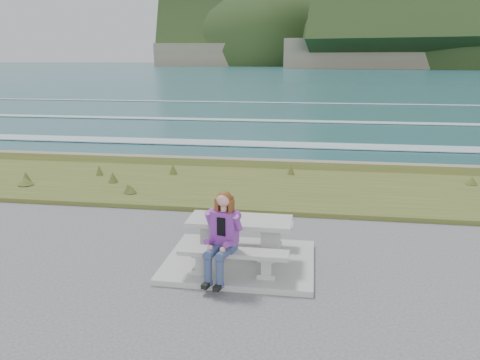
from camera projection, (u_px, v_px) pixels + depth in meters
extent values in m
cube|color=#ACADA8|center=(240.00, 261.00, 8.33)|extent=(2.60, 2.10, 0.10)
cube|color=#ACADA8|center=(210.00, 255.00, 8.39)|extent=(0.62, 0.12, 0.08)
cube|color=#ACADA8|center=(210.00, 239.00, 8.32)|extent=(0.34, 0.09, 0.51)
cube|color=#ACADA8|center=(210.00, 224.00, 8.24)|extent=(0.62, 0.12, 0.08)
cube|color=#ACADA8|center=(270.00, 259.00, 8.23)|extent=(0.62, 0.12, 0.08)
cube|color=#ACADA8|center=(270.00, 243.00, 8.15)|extent=(0.34, 0.09, 0.51)
cube|color=#ACADA8|center=(271.00, 227.00, 8.08)|extent=(0.62, 0.12, 0.08)
cube|color=#ACADA8|center=(240.00, 221.00, 8.14)|extent=(1.80, 0.75, 0.08)
cube|color=#ACADA8|center=(201.00, 272.00, 7.72)|extent=(0.30, 0.12, 0.08)
cube|color=#ACADA8|center=(201.00, 263.00, 7.68)|extent=(0.17, 0.09, 0.22)
cube|color=#ACADA8|center=(201.00, 255.00, 7.64)|extent=(0.30, 0.12, 0.08)
cube|color=#ACADA8|center=(266.00, 276.00, 7.56)|extent=(0.30, 0.12, 0.08)
cube|color=#ACADA8|center=(266.00, 268.00, 7.52)|extent=(0.17, 0.09, 0.22)
cube|color=#ACADA8|center=(266.00, 259.00, 7.48)|extent=(0.30, 0.12, 0.08)
cube|color=#ACADA8|center=(233.00, 253.00, 7.55)|extent=(1.80, 0.35, 0.07)
cube|color=#ACADA8|center=(218.00, 240.00, 9.06)|extent=(0.30, 0.12, 0.08)
cube|color=#ACADA8|center=(218.00, 233.00, 9.02)|extent=(0.17, 0.09, 0.22)
cube|color=#ACADA8|center=(218.00, 226.00, 8.98)|extent=(0.30, 0.12, 0.08)
cube|color=#ACADA8|center=(274.00, 244.00, 8.90)|extent=(0.30, 0.12, 0.08)
cube|color=#ACADA8|center=(274.00, 236.00, 8.86)|extent=(0.17, 0.09, 0.22)
cube|color=#ACADA8|center=(274.00, 229.00, 8.82)|extent=(0.30, 0.12, 0.08)
cube|color=#ACADA8|center=(246.00, 224.00, 8.88)|extent=(1.80, 0.35, 0.07)
cube|color=#3C4C1C|center=(267.00, 189.00, 13.13)|extent=(160.00, 4.50, 0.22)
cube|color=#716754|center=(276.00, 167.00, 15.90)|extent=(160.00, 0.80, 2.20)
plane|color=#20525A|center=(314.00, 66.00, 420.19)|extent=(1600.00, 1600.00, 0.00)
cube|color=silver|center=(285.00, 174.00, 22.17)|extent=(220.00, 3.00, 0.06)
cube|color=silver|center=(293.00, 145.00, 29.83)|extent=(220.00, 2.00, 0.06)
cube|color=silver|center=(299.00, 121.00, 41.31)|extent=(220.00, 1.40, 0.06)
cube|color=silver|center=(304.00, 103.00, 58.53)|extent=(220.00, 1.00, 0.06)
cube|color=#716754|center=(270.00, 55.00, 433.47)|extent=(201.55, 149.04, 18.00)
ellipsoid|color=#1E3015|center=(270.00, 52.00, 432.72)|extent=(211.86, 162.91, 116.27)
cube|color=navy|center=(219.00, 265.00, 7.40)|extent=(0.53, 0.78, 0.57)
cube|color=purple|center=(224.00, 227.00, 7.48)|extent=(0.46, 0.33, 0.54)
sphere|color=#DA9D88|center=(224.00, 200.00, 7.35)|extent=(0.23, 0.23, 0.23)
sphere|color=#5B2714|center=(224.00, 199.00, 7.37)|extent=(0.25, 0.25, 0.25)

